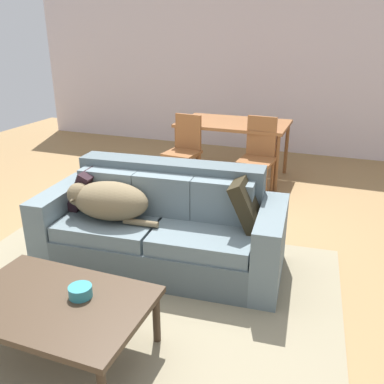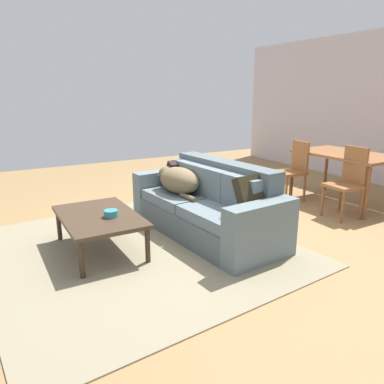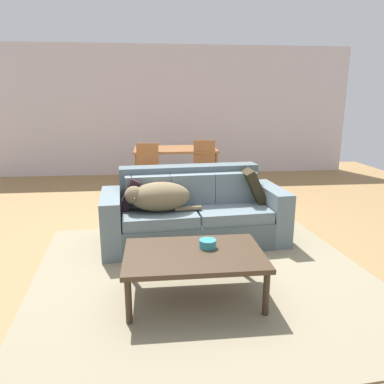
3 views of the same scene
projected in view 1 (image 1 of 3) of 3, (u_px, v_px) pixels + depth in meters
ground_plane at (150, 257)px, 3.75m from camera, size 10.00×10.00×0.00m
back_partition at (255, 67)px, 6.75m from camera, size 8.00×0.12×2.70m
area_rug at (111, 323)px, 2.89m from camera, size 3.35×3.22×0.01m
couch at (162, 227)px, 3.56m from camera, size 2.11×1.01×0.85m
dog_on_left_cushion at (108, 200)px, 3.43m from camera, size 0.82×0.44×0.32m
throw_pillow_by_left_arm at (87, 188)px, 3.69m from camera, size 0.27×0.38×0.38m
throw_pillow_by_right_arm at (248, 203)px, 3.31m from camera, size 0.30×0.43×0.42m
coffee_table at (55, 306)px, 2.49m from camera, size 1.13×0.74×0.41m
bowl_on_coffee_table at (80, 292)px, 2.50m from camera, size 0.14×0.14×0.07m
dining_table at (234, 127)px, 5.58m from camera, size 1.44×0.89×0.76m
dining_chair_near_left at (184, 147)px, 5.33m from camera, size 0.45×0.45×0.91m
dining_chair_near_right at (258, 153)px, 5.05m from camera, size 0.42×0.42×0.95m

